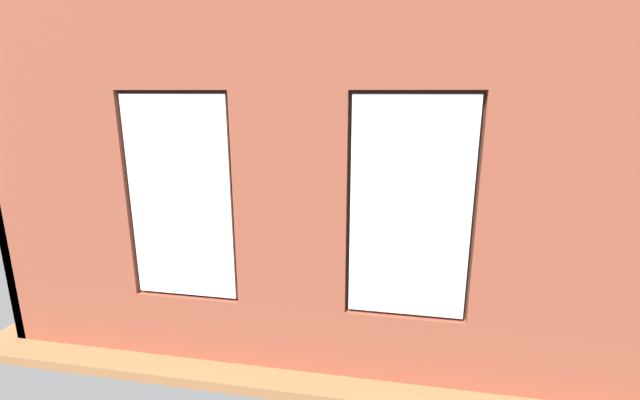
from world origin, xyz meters
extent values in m
cube|color=#99663D|center=(0.00, 0.00, -0.05)|extent=(6.58, 5.66, 0.10)
cube|color=brown|center=(-2.26, 2.45, 1.71)|extent=(1.46, 0.16, 3.41)
cube|color=brown|center=(0.00, 2.45, 1.71)|extent=(0.99, 0.16, 3.41)
cube|color=brown|center=(2.26, 2.45, 1.71)|extent=(1.46, 0.16, 3.41)
cube|color=brown|center=(-1.01, 2.45, 0.32)|extent=(1.03, 0.16, 0.64)
cube|color=brown|center=(-1.01, 2.45, 2.98)|extent=(1.03, 0.16, 0.87)
cube|color=white|center=(-1.01, 2.49, 1.59)|extent=(0.97, 0.03, 1.84)
cube|color=#38281E|center=(-1.01, 2.43, 1.59)|extent=(1.03, 0.04, 1.90)
cube|color=brown|center=(1.01, 2.45, 0.32)|extent=(1.03, 0.16, 0.64)
cube|color=brown|center=(1.01, 2.45, 2.98)|extent=(1.03, 0.16, 0.87)
cube|color=white|center=(1.01, 2.49, 1.59)|extent=(0.97, 0.03, 1.84)
cube|color=#38281E|center=(1.01, 2.43, 1.59)|extent=(1.03, 0.04, 1.90)
cube|color=tan|center=(0.00, 2.35, 0.61)|extent=(3.25, 0.24, 0.06)
cube|color=black|center=(0.00, 2.36, 1.81)|extent=(0.42, 0.03, 0.51)
cube|color=teal|center=(0.00, 2.35, 1.81)|extent=(0.36, 0.01, 0.45)
cube|color=silver|center=(2.94, 0.20, 1.71)|extent=(0.10, 4.66, 3.41)
cube|color=black|center=(0.15, 1.75, 0.21)|extent=(2.08, 0.85, 0.42)
cube|color=black|center=(0.15, 2.08, 0.61)|extent=(2.08, 0.24, 0.38)
cube|color=black|center=(-0.78, 1.75, 0.52)|extent=(0.22, 0.85, 0.24)
cube|color=black|center=(1.08, 1.75, 0.52)|extent=(0.22, 0.85, 0.24)
cube|color=black|center=(-0.40, 1.71, 0.48)|extent=(0.50, 0.65, 0.12)
cube|color=black|center=(0.15, 1.71, 0.48)|extent=(0.50, 0.65, 0.12)
cube|color=black|center=(0.70, 1.71, 0.48)|extent=(0.50, 0.65, 0.12)
cube|color=black|center=(-2.24, 0.05, 0.21)|extent=(0.90, 1.90, 0.42)
cube|color=black|center=(-2.56, 0.04, 0.61)|extent=(0.29, 1.89, 0.38)
cube|color=black|center=(-2.21, -0.78, 0.52)|extent=(0.86, 0.24, 0.24)
cube|color=black|center=(-2.26, 0.88, 0.52)|extent=(0.86, 0.24, 0.24)
cube|color=black|center=(-2.19, -0.31, 0.48)|extent=(0.66, 0.68, 0.12)
cube|color=black|center=(-2.21, 0.41, 0.48)|extent=(0.66, 0.68, 0.12)
cube|color=olive|center=(0.39, -0.04, 0.42)|extent=(1.59, 0.83, 0.04)
cube|color=olive|center=(-0.34, -0.40, 0.20)|extent=(0.07, 0.07, 0.40)
cube|color=olive|center=(1.13, -0.40, 0.20)|extent=(0.07, 0.07, 0.40)
cube|color=olive|center=(-0.34, 0.31, 0.20)|extent=(0.07, 0.07, 0.40)
cube|color=olive|center=(1.13, 0.31, 0.20)|extent=(0.07, 0.07, 0.40)
cylinder|color=#33567F|center=(0.27, 0.08, 0.48)|extent=(0.07, 0.07, 0.08)
cylinder|color=#B7333D|center=(0.87, 0.08, 0.49)|extent=(0.08, 0.08, 0.11)
cylinder|color=gray|center=(0.59, -0.15, 0.48)|extent=(0.13, 0.13, 0.09)
sphere|color=#286B2D|center=(0.59, -0.15, 0.59)|extent=(0.15, 0.15, 0.15)
cube|color=#59595B|center=(-0.04, -0.19, 0.45)|extent=(0.16, 0.15, 0.02)
cube|color=black|center=(0.39, -0.04, 0.45)|extent=(0.15, 0.16, 0.02)
cube|color=black|center=(2.64, -0.47, 0.23)|extent=(1.20, 0.42, 0.47)
cube|color=black|center=(2.64, -0.47, 0.49)|extent=(0.54, 0.20, 0.05)
cube|color=black|center=(2.64, -0.47, 0.55)|extent=(0.06, 0.04, 0.06)
cube|color=black|center=(2.64, -0.47, 0.93)|extent=(1.23, 0.04, 0.70)
cube|color=black|center=(2.64, -0.49, 0.93)|extent=(1.18, 0.01, 0.65)
cylinder|color=#47423D|center=(1.50, 1.90, 0.16)|extent=(0.27, 0.27, 0.32)
cylinder|color=brown|center=(1.50, 1.90, 0.40)|extent=(0.04, 0.04, 0.16)
ellipsoid|color=#337F38|center=(1.50, 1.90, 0.62)|extent=(0.41, 0.41, 0.28)
cylinder|color=brown|center=(2.34, -1.78, 0.16)|extent=(0.29, 0.29, 0.32)
cylinder|color=brown|center=(2.34, -1.78, 0.39)|extent=(0.04, 0.04, 0.14)
ellipsoid|color=#1E5B28|center=(2.34, -1.78, 0.61)|extent=(0.50, 0.50, 0.30)
cylinder|color=gray|center=(-2.44, 1.90, 0.13)|extent=(0.24, 0.24, 0.26)
cylinder|color=brown|center=(-2.44, 1.90, 0.51)|extent=(0.04, 0.04, 0.49)
cone|color=#1E5B28|center=(-2.24, 1.93, 0.93)|extent=(0.51, 0.22, 0.46)
cone|color=#1E5B28|center=(-2.45, 2.06, 0.97)|extent=(0.17, 0.44, 0.52)
cone|color=#1E5B28|center=(-2.64, 1.89, 0.92)|extent=(0.51, 0.17, 0.45)
cone|color=#1E5B28|center=(-2.46, 1.72, 0.94)|extent=(0.21, 0.50, 0.48)
cylinder|color=#9E5638|center=(-0.91, -0.84, 0.10)|extent=(0.16, 0.16, 0.20)
cylinder|color=brown|center=(-0.91, -0.84, 0.25)|extent=(0.02, 0.02, 0.09)
ellipsoid|color=#286B2D|center=(-0.91, -0.84, 0.42)|extent=(0.31, 0.31, 0.26)
camera|label=1|loc=(-0.89, 5.91, 2.54)|focal=24.00mm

